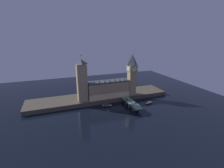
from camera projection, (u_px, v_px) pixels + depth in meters
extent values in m
plane|color=black|center=(108.00, 109.00, 225.06)|extent=(400.00, 400.00, 0.00)
cube|color=#4C4438|center=(100.00, 97.00, 259.14)|extent=(220.00, 42.00, 6.27)
cube|color=tan|center=(108.00, 90.00, 249.89)|extent=(63.73, 17.93, 23.49)
cube|color=beige|center=(110.00, 96.00, 243.91)|extent=(63.73, 0.20, 8.46)
cube|color=#42474C|center=(108.00, 82.00, 246.15)|extent=(63.73, 16.50, 2.40)
cone|color=#42474C|center=(94.00, 82.00, 230.24)|extent=(2.40, 2.40, 5.17)
cone|color=#42474C|center=(99.00, 81.00, 232.90)|extent=(2.40, 2.40, 5.17)
cone|color=#42474C|center=(105.00, 81.00, 235.56)|extent=(2.40, 2.40, 5.17)
cone|color=#42474C|center=(110.00, 80.00, 238.22)|extent=(2.40, 2.40, 5.17)
cone|color=#42474C|center=(115.00, 80.00, 240.89)|extent=(2.40, 2.40, 5.17)
cone|color=#42474C|center=(120.00, 79.00, 243.55)|extent=(2.40, 2.40, 5.17)
cone|color=#42474C|center=(125.00, 79.00, 246.21)|extent=(2.40, 2.40, 5.17)
cube|color=tan|center=(132.00, 83.00, 258.39)|extent=(10.92, 10.92, 38.31)
cube|color=tan|center=(132.00, 68.00, 251.45)|extent=(12.89, 12.89, 9.78)
cylinder|color=beige|center=(134.00, 69.00, 245.56)|extent=(7.57, 0.25, 7.57)
cylinder|color=beige|center=(130.00, 67.00, 257.34)|extent=(7.57, 0.25, 7.57)
cylinder|color=beige|center=(136.00, 68.00, 253.64)|extent=(0.25, 7.57, 7.57)
cylinder|color=beige|center=(128.00, 68.00, 249.25)|extent=(0.25, 7.57, 7.57)
cube|color=black|center=(134.00, 69.00, 245.23)|extent=(0.36, 0.10, 5.68)
pyramid|color=#42474C|center=(132.00, 60.00, 247.62)|extent=(12.89, 12.89, 16.73)
sphere|color=gold|center=(133.00, 54.00, 244.97)|extent=(1.60, 1.60, 1.60)
cube|color=tan|center=(82.00, 83.00, 231.10)|extent=(13.69, 13.69, 54.19)
pyramid|color=#42474C|center=(81.00, 62.00, 222.29)|extent=(13.97, 13.97, 6.80)
cylinder|color=#99999E|center=(81.00, 57.00, 220.44)|extent=(0.24, 0.24, 6.00)
cube|color=gold|center=(81.00, 55.00, 220.20)|extent=(2.00, 0.08, 1.20)
cube|color=slate|center=(132.00, 103.00, 230.06)|extent=(10.94, 46.00, 1.40)
cube|color=#4C4438|center=(135.00, 108.00, 220.78)|extent=(9.30, 3.20, 5.77)
cube|color=#4C4438|center=(132.00, 105.00, 231.09)|extent=(9.30, 3.20, 5.77)
cube|color=#4C4438|center=(128.00, 102.00, 241.41)|extent=(9.30, 3.20, 5.77)
cube|color=black|center=(127.00, 100.00, 238.32)|extent=(1.71, 4.50, 0.81)
cube|color=black|center=(127.00, 99.00, 238.14)|extent=(1.40, 2.02, 0.45)
cylinder|color=black|center=(126.00, 99.00, 239.37)|extent=(0.22, 0.64, 0.64)
cylinder|color=black|center=(127.00, 99.00, 239.91)|extent=(0.22, 0.64, 0.64)
cylinder|color=black|center=(127.00, 100.00, 236.87)|extent=(0.22, 0.64, 0.64)
cylinder|color=black|center=(128.00, 100.00, 237.41)|extent=(0.22, 0.64, 0.64)
cube|color=white|center=(132.00, 103.00, 225.08)|extent=(1.81, 3.92, 0.68)
cube|color=black|center=(132.00, 103.00, 224.91)|extent=(1.48, 1.76, 0.45)
cylinder|color=black|center=(131.00, 103.00, 225.94)|extent=(0.22, 0.64, 0.64)
cylinder|color=black|center=(132.00, 103.00, 226.51)|extent=(0.22, 0.64, 0.64)
cylinder|color=black|center=(131.00, 104.00, 223.76)|extent=(0.22, 0.64, 0.64)
cylinder|color=black|center=(132.00, 104.00, 224.33)|extent=(0.22, 0.64, 0.64)
cube|color=black|center=(135.00, 103.00, 225.43)|extent=(1.80, 4.36, 0.77)
cube|color=black|center=(135.00, 103.00, 225.25)|extent=(1.48, 1.96, 0.45)
cylinder|color=black|center=(136.00, 104.00, 224.57)|extent=(0.22, 0.64, 0.64)
cylinder|color=black|center=(135.00, 104.00, 224.00)|extent=(0.22, 0.64, 0.64)
cylinder|color=black|center=(135.00, 103.00, 227.00)|extent=(0.22, 0.64, 0.64)
cylinder|color=black|center=(134.00, 103.00, 226.42)|extent=(0.22, 0.64, 0.64)
cylinder|color=black|center=(132.00, 105.00, 218.53)|extent=(0.28, 0.28, 0.87)
cylinder|color=black|center=(132.00, 105.00, 218.30)|extent=(0.38, 0.38, 0.72)
sphere|color=tan|center=(132.00, 105.00, 218.16)|extent=(0.23, 0.23, 0.23)
cylinder|color=black|center=(136.00, 103.00, 227.23)|extent=(0.28, 0.28, 0.78)
cylinder|color=#47384C|center=(136.00, 102.00, 227.02)|extent=(0.38, 0.38, 0.65)
sphere|color=tan|center=(136.00, 102.00, 226.90)|extent=(0.21, 0.21, 0.21)
cylinder|color=black|center=(125.00, 100.00, 238.44)|extent=(0.28, 0.28, 0.76)
cylinder|color=maroon|center=(125.00, 99.00, 238.24)|extent=(0.38, 0.38, 0.64)
sphere|color=tan|center=(125.00, 99.00, 238.12)|extent=(0.21, 0.21, 0.21)
cylinder|color=#2D3333|center=(133.00, 107.00, 214.84)|extent=(0.56, 0.56, 0.50)
cylinder|color=#2D3333|center=(133.00, 105.00, 214.00)|extent=(0.18, 0.18, 5.28)
sphere|color=#F9E5A3|center=(133.00, 103.00, 213.08)|extent=(0.60, 0.60, 0.60)
sphere|color=#F9E5A3|center=(133.00, 103.00, 213.03)|extent=(0.44, 0.44, 0.44)
sphere|color=#F9E5A3|center=(134.00, 103.00, 213.33)|extent=(0.44, 0.44, 0.44)
cylinder|color=#2D3333|center=(124.00, 99.00, 241.25)|extent=(0.56, 0.56, 0.50)
cylinder|color=#2D3333|center=(124.00, 97.00, 240.44)|extent=(0.18, 0.18, 5.09)
sphere|color=#F9E5A3|center=(124.00, 95.00, 239.55)|extent=(0.60, 0.60, 0.60)
sphere|color=#F9E5A3|center=(124.00, 96.00, 239.50)|extent=(0.44, 0.44, 0.44)
sphere|color=#F9E5A3|center=(124.00, 95.00, 239.80)|extent=(0.44, 0.44, 0.44)
ellipsoid|color=#1E2842|center=(107.00, 106.00, 233.75)|extent=(15.55, 8.81, 1.75)
cube|color=tan|center=(107.00, 105.00, 233.52)|extent=(13.58, 7.39, 0.24)
cube|color=#2D333D|center=(107.00, 105.00, 233.23)|extent=(7.23, 4.73, 1.75)
ellipsoid|color=#28282D|center=(149.00, 103.00, 243.07)|extent=(14.70, 8.12, 1.55)
cube|color=tan|center=(149.00, 103.00, 242.86)|extent=(12.84, 6.79, 0.24)
cube|color=silver|center=(149.00, 102.00, 242.60)|extent=(6.82, 4.41, 1.55)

